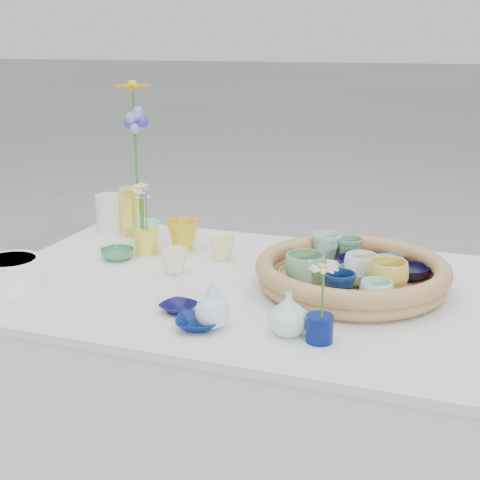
% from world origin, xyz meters
% --- Properties ---
extents(wicker_tray, '(0.47, 0.47, 0.08)m').
position_xyz_m(wicker_tray, '(0.28, 0.05, 0.80)').
color(wicker_tray, '#9F7749').
rests_on(wicker_tray, display_table).
extents(tray_ceramic_0, '(0.12, 0.12, 0.03)m').
position_xyz_m(tray_ceramic_0, '(0.28, 0.14, 0.80)').
color(tray_ceramic_0, '#0D0549').
rests_on(tray_ceramic_0, wicker_tray).
extents(tray_ceramic_1, '(0.13, 0.13, 0.03)m').
position_xyz_m(tray_ceramic_1, '(0.41, 0.12, 0.80)').
color(tray_ceramic_1, black).
rests_on(tray_ceramic_1, wicker_tray).
extents(tray_ceramic_2, '(0.12, 0.12, 0.08)m').
position_xyz_m(tray_ceramic_2, '(0.37, 0.01, 0.82)').
color(tray_ceramic_2, gold).
rests_on(tray_ceramic_2, wicker_tray).
extents(tray_ceramic_3, '(0.14, 0.14, 0.03)m').
position_xyz_m(tray_ceramic_3, '(0.29, 0.04, 0.80)').
color(tray_ceramic_3, '#63A58B').
rests_on(tray_ceramic_3, wicker_tray).
extents(tray_ceramic_4, '(0.12, 0.12, 0.08)m').
position_xyz_m(tray_ceramic_4, '(0.18, -0.01, 0.82)').
color(tray_ceramic_4, '#69A376').
rests_on(tray_ceramic_4, wicker_tray).
extents(tray_ceramic_5, '(0.13, 0.13, 0.03)m').
position_xyz_m(tray_ceramic_5, '(0.19, 0.07, 0.80)').
color(tray_ceramic_5, '#A9D2CF').
rests_on(tray_ceramic_5, wicker_tray).
extents(tray_ceramic_6, '(0.10, 0.10, 0.07)m').
position_xyz_m(tray_ceramic_6, '(0.19, 0.19, 0.82)').
color(tray_ceramic_6, '#8CC3B5').
rests_on(tray_ceramic_6, wicker_tray).
extents(tray_ceramic_7, '(0.09, 0.09, 0.07)m').
position_xyz_m(tray_ceramic_7, '(0.30, 0.07, 0.82)').
color(tray_ceramic_7, white).
rests_on(tray_ceramic_7, wicker_tray).
extents(tray_ceramic_8, '(0.10, 0.10, 0.02)m').
position_xyz_m(tray_ceramic_8, '(0.35, 0.20, 0.80)').
color(tray_ceramic_8, '#81A0CD').
rests_on(tray_ceramic_8, wicker_tray).
extents(tray_ceramic_9, '(0.09, 0.09, 0.07)m').
position_xyz_m(tray_ceramic_9, '(0.28, -0.09, 0.82)').
color(tray_ceramic_9, '#0A204D').
rests_on(tray_ceramic_9, wicker_tray).
extents(tray_ceramic_10, '(0.13, 0.13, 0.03)m').
position_xyz_m(tray_ceramic_10, '(0.16, 0.00, 0.80)').
color(tray_ceramic_10, '#FFC878').
rests_on(tray_ceramic_10, wicker_tray).
extents(tray_ceramic_11, '(0.09, 0.09, 0.06)m').
position_xyz_m(tray_ceramic_11, '(0.36, -0.09, 0.81)').
color(tray_ceramic_11, '#AFE0D2').
rests_on(tray_ceramic_11, wicker_tray).
extents(tray_ceramic_12, '(0.08, 0.08, 0.07)m').
position_xyz_m(tray_ceramic_12, '(0.24, 0.20, 0.82)').
color(tray_ceramic_12, '#529063').
rests_on(tray_ceramic_12, wicker_tray).
extents(loose_ceramic_0, '(0.10, 0.10, 0.09)m').
position_xyz_m(loose_ceramic_0, '(-0.24, 0.20, 0.81)').
color(loose_ceramic_0, gold).
rests_on(loose_ceramic_0, display_table).
extents(loose_ceramic_1, '(0.09, 0.09, 0.07)m').
position_xyz_m(loose_ceramic_1, '(-0.10, 0.16, 0.80)').
color(loose_ceramic_1, '#F3EF8F').
rests_on(loose_ceramic_1, display_table).
extents(loose_ceramic_2, '(0.11, 0.11, 0.03)m').
position_xyz_m(loose_ceramic_2, '(-0.38, 0.06, 0.78)').
color(loose_ceramic_2, '#3C8151').
rests_on(loose_ceramic_2, display_table).
extents(loose_ceramic_3, '(0.09, 0.09, 0.06)m').
position_xyz_m(loose_ceramic_3, '(-0.18, 0.01, 0.80)').
color(loose_ceramic_3, '#FFECD0').
rests_on(loose_ceramic_3, display_table).
extents(loose_ceramic_4, '(0.10, 0.10, 0.02)m').
position_xyz_m(loose_ceramic_4, '(-0.06, -0.23, 0.77)').
color(loose_ceramic_4, '#0A0B40').
rests_on(loose_ceramic_4, display_table).
extents(loose_ceramic_5, '(0.07, 0.07, 0.07)m').
position_xyz_m(loose_ceramic_5, '(-0.37, 0.24, 0.80)').
color(loose_ceramic_5, '#A4E9CE').
rests_on(loose_ceramic_5, display_table).
extents(loose_ceramic_6, '(0.12, 0.12, 0.02)m').
position_xyz_m(loose_ceramic_6, '(0.02, -0.29, 0.78)').
color(loose_ceramic_6, '#041752').
rests_on(loose_ceramic_6, display_table).
extents(fluted_bowl, '(0.16, 0.16, 0.08)m').
position_xyz_m(fluted_bowl, '(-0.50, -0.23, 0.80)').
color(fluted_bowl, white).
rests_on(fluted_bowl, display_table).
extents(bud_vase_paleblue, '(0.10, 0.10, 0.11)m').
position_xyz_m(bud_vase_paleblue, '(0.05, -0.28, 0.82)').
color(bud_vase_paleblue, silver).
rests_on(bud_vase_paleblue, display_table).
extents(bud_vase_seafoam, '(0.11, 0.11, 0.09)m').
position_xyz_m(bud_vase_seafoam, '(0.21, -0.26, 0.81)').
color(bud_vase_seafoam, silver).
rests_on(bud_vase_seafoam, display_table).
extents(bud_vase_cobalt, '(0.07, 0.07, 0.06)m').
position_xyz_m(bud_vase_cobalt, '(0.27, -0.27, 0.79)').
color(bud_vase_cobalt, '#041156').
rests_on(bud_vase_cobalt, display_table).
extents(single_daisy, '(0.09, 0.09, 0.12)m').
position_xyz_m(single_daisy, '(0.28, -0.28, 0.87)').
color(single_daisy, silver).
rests_on(single_daisy, bud_vase_cobalt).
extents(tall_vase_yellow, '(0.08, 0.08, 0.15)m').
position_xyz_m(tall_vase_yellow, '(-0.45, 0.30, 0.84)').
color(tall_vase_yellow, yellow).
rests_on(tall_vase_yellow, display_table).
extents(gerbera, '(0.14, 0.14, 0.33)m').
position_xyz_m(gerbera, '(-0.44, 0.31, 1.07)').
color(gerbera, orange).
rests_on(gerbera, tall_vase_yellow).
extents(hydrangea, '(0.10, 0.10, 0.29)m').
position_xyz_m(hydrangea, '(-0.44, 0.31, 1.02)').
color(hydrangea, '#3436B4').
rests_on(hydrangea, tall_vase_yellow).
extents(white_pitcher, '(0.15, 0.12, 0.12)m').
position_xyz_m(white_pitcher, '(-0.53, 0.29, 0.83)').
color(white_pitcher, silver).
rests_on(white_pitcher, display_table).
extents(daisy_cup, '(0.08, 0.08, 0.07)m').
position_xyz_m(daisy_cup, '(-0.32, 0.13, 0.80)').
color(daisy_cup, yellow).
rests_on(daisy_cup, display_table).
extents(daisy_posy, '(0.08, 0.08, 0.13)m').
position_xyz_m(daisy_posy, '(-0.34, 0.14, 0.90)').
color(daisy_posy, white).
rests_on(daisy_posy, daisy_cup).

